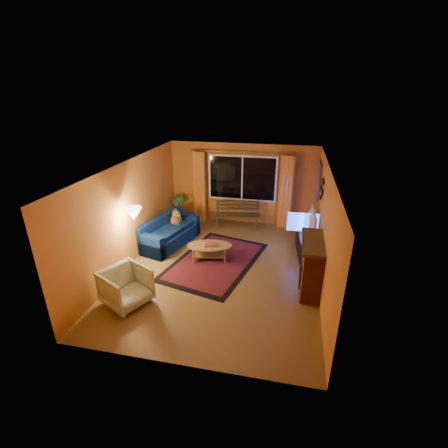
% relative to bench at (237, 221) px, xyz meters
% --- Properties ---
extents(floor, '(4.50, 6.00, 0.02)m').
position_rel_bench_xyz_m(floor, '(0.05, -2.49, -0.21)').
color(floor, brown).
rests_on(floor, ground).
extents(ceiling, '(4.50, 6.00, 0.02)m').
position_rel_bench_xyz_m(ceiling, '(0.05, -2.49, 2.31)').
color(ceiling, white).
rests_on(ceiling, ground).
extents(wall_back, '(4.50, 0.02, 2.50)m').
position_rel_bench_xyz_m(wall_back, '(0.05, 0.52, 1.05)').
color(wall_back, '#C6742D').
rests_on(wall_back, ground).
extents(wall_left, '(0.02, 6.00, 2.50)m').
position_rel_bench_xyz_m(wall_left, '(-2.21, -2.49, 1.05)').
color(wall_left, '#C6742D').
rests_on(wall_left, ground).
extents(wall_right, '(0.02, 6.00, 2.50)m').
position_rel_bench_xyz_m(wall_right, '(2.31, -2.49, 1.05)').
color(wall_right, '#C6742D').
rests_on(wall_right, ground).
extents(window, '(2.00, 0.02, 1.30)m').
position_rel_bench_xyz_m(window, '(0.05, 0.46, 1.25)').
color(window, black).
rests_on(window, wall_back).
extents(curtain_rod, '(3.20, 0.03, 0.03)m').
position_rel_bench_xyz_m(curtain_rod, '(0.05, 0.41, 2.05)').
color(curtain_rod, '#BF8C3F').
rests_on(curtain_rod, wall_back).
extents(curtain_left, '(0.36, 0.36, 2.24)m').
position_rel_bench_xyz_m(curtain_left, '(-1.30, 0.39, 0.92)').
color(curtain_left, orange).
rests_on(curtain_left, ground).
extents(curtain_right, '(0.36, 0.36, 2.24)m').
position_rel_bench_xyz_m(curtain_right, '(1.40, 0.39, 0.92)').
color(curtain_right, orange).
rests_on(curtain_right, ground).
extents(bench, '(1.39, 0.59, 0.40)m').
position_rel_bench_xyz_m(bench, '(0.00, 0.00, 0.00)').
color(bench, '#332A15').
rests_on(bench, ground).
extents(potted_plant, '(0.64, 0.64, 0.88)m').
position_rel_bench_xyz_m(potted_plant, '(-1.95, 0.12, 0.24)').
color(potted_plant, '#235B1E').
rests_on(potted_plant, ground).
extents(sofa, '(1.28, 2.03, 0.76)m').
position_rel_bench_xyz_m(sofa, '(-1.64, -1.49, 0.18)').
color(sofa, '#091E48').
rests_on(sofa, ground).
extents(dog, '(0.39, 0.51, 0.53)m').
position_rel_bench_xyz_m(dog, '(-1.59, -1.06, 0.44)').
color(dog, olive).
rests_on(dog, sofa).
extents(armchair, '(1.06, 1.08, 0.84)m').
position_rel_bench_xyz_m(armchair, '(-1.52, -4.19, 0.22)').
color(armchair, beige).
rests_on(armchair, ground).
extents(floor_lamp, '(0.35, 0.35, 1.57)m').
position_rel_bench_xyz_m(floor_lamp, '(-1.89, -2.90, 0.58)').
color(floor_lamp, '#BF8C3F').
rests_on(floor_lamp, ground).
extents(rug, '(2.44, 3.23, 0.02)m').
position_rel_bench_xyz_m(rug, '(-0.17, -2.19, -0.19)').
color(rug, '#741000').
rests_on(rug, ground).
extents(coffee_table, '(1.31, 1.31, 0.41)m').
position_rel_bench_xyz_m(coffee_table, '(-0.34, -2.10, 0.00)').
color(coffee_table, '#9C7C45').
rests_on(coffee_table, ground).
extents(tv_console, '(0.56, 1.34, 0.55)m').
position_rel_bench_xyz_m(tv_console, '(2.05, -1.22, 0.07)').
color(tv_console, black).
rests_on(tv_console, ground).
extents(television, '(0.17, 1.10, 0.63)m').
position_rel_bench_xyz_m(television, '(2.05, -1.22, 0.66)').
color(television, black).
rests_on(television, tv_console).
extents(fireplace, '(0.40, 1.20, 1.10)m').
position_rel_bench_xyz_m(fireplace, '(2.10, -2.89, 0.35)').
color(fireplace, maroon).
rests_on(fireplace, ground).
extents(mirror_cluster, '(0.06, 0.60, 0.56)m').
position_rel_bench_xyz_m(mirror_cluster, '(2.26, -1.19, 1.60)').
color(mirror_cluster, black).
rests_on(mirror_cluster, wall_right).
extents(painting, '(0.04, 0.76, 0.96)m').
position_rel_bench_xyz_m(painting, '(2.27, -0.04, 1.45)').
color(painting, orange).
rests_on(painting, wall_right).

